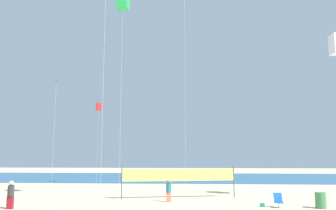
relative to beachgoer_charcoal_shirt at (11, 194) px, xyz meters
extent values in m
cube|color=#28608C|center=(9.85, 27.44, -0.90)|extent=(120.00, 20.00, 0.01)
cube|color=maroon|center=(0.00, 0.00, -0.52)|extent=(0.37, 0.22, 0.77)
cylinder|color=#2D2D33|center=(0.00, 0.00, 0.19)|extent=(0.39, 0.39, 0.64)
sphere|color=beige|center=(0.00, 0.00, 0.65)|extent=(0.28, 0.28, 0.28)
cube|color=#EA7260|center=(9.47, 3.57, -0.56)|extent=(0.33, 0.20, 0.70)
cylinder|color=#19727A|center=(9.47, 3.57, 0.08)|extent=(0.35, 0.35, 0.57)
sphere|color=#997051|center=(9.47, 3.57, 0.49)|extent=(0.26, 0.26, 0.26)
cube|color=#1959B2|center=(16.48, 1.40, -0.58)|extent=(0.52, 0.48, 0.03)
cube|color=#1959B2|center=(16.48, 1.69, -0.30)|extent=(0.52, 0.23, 0.57)
cylinder|color=silver|center=(16.48, 1.26, -0.74)|extent=(0.03, 0.03, 0.32)
cylinder|color=silver|center=(16.48, 1.54, -0.74)|extent=(0.03, 0.03, 0.32)
cylinder|color=#3F7F4C|center=(19.00, 1.39, -0.42)|extent=(0.66, 0.66, 0.96)
cylinder|color=#4C4C51|center=(5.93, 4.70, 0.30)|extent=(0.08, 0.08, 2.40)
cylinder|color=#4C4C51|center=(14.37, 6.42, 0.30)|extent=(0.08, 0.08, 2.40)
cube|color=#EAE566|center=(10.15, 5.56, 0.82)|extent=(8.44, 1.74, 0.90)
cube|color=#19727A|center=(15.51, 1.78, -0.79)|extent=(0.28, 0.14, 0.23)
cylinder|color=silver|center=(1.02, 15.90, 3.31)|extent=(0.01, 0.01, 8.43)
cube|color=red|center=(1.02, 15.90, 7.53)|extent=(0.69, 0.69, 0.83)
cylinder|color=silver|center=(10.61, 9.96, 8.77)|extent=(0.01, 0.01, 19.34)
cylinder|color=silver|center=(-2.41, 12.22, 4.37)|extent=(0.01, 0.01, 10.56)
pyramid|color=purple|center=(-2.42, 12.23, 9.70)|extent=(0.50, 0.50, 0.16)
cylinder|color=silver|center=(6.04, 3.24, 6.47)|extent=(0.01, 0.01, 14.75)
cube|color=green|center=(6.04, 3.24, 13.84)|extent=(0.91, 0.91, 1.35)
cylinder|color=silver|center=(5.79, -0.91, 8.16)|extent=(0.01, 0.01, 18.14)
camera|label=1|loc=(10.90, -20.70, 2.48)|focal=36.37mm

